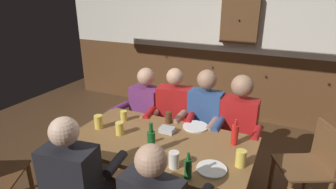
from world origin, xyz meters
The scene contains 23 objects.
back_wall_upper centered at (0.00, 2.35, 1.90)m, with size 6.21×0.12×1.56m, color beige.
back_wall_wainscot centered at (0.00, 2.35, 0.56)m, with size 6.21×0.12×1.12m, color brown.
dining_table centered at (0.00, -0.16, 0.66)m, with size 1.66×0.91×0.77m.
person_0 centered at (-0.57, 0.52, 0.66)m, with size 0.55×0.57×1.20m.
person_1 centered at (-0.17, 0.51, 0.67)m, with size 0.58×0.57×1.24m.
person_2 centered at (0.19, 0.52, 0.69)m, with size 0.50×0.49×1.26m.
person_3 centered at (0.56, 0.52, 0.69)m, with size 0.52×0.50×1.25m.
person_4 centered at (-0.34, -0.85, 0.69)m, with size 0.56×0.58×1.25m.
chair_empty_far_end centered at (1.29, 0.50, 0.48)m, with size 0.59×0.59×0.88m.
table_candle centered at (-0.05, -0.22, 0.81)m, with size 0.04×0.04×0.08m, color #F9E08C.
condiment_caddy centered at (-0.01, 0.01, 0.79)m, with size 0.14×0.10×0.05m, color #B2B7BC.
plate_0 centered at (0.55, -0.38, 0.78)m, with size 0.23×0.23×0.01m, color white.
plate_1 centered at (0.20, 0.22, 0.78)m, with size 0.25×0.25×0.01m, color white.
bottle_0 centered at (0.02, -0.36, 0.87)m, with size 0.07×0.07×0.27m.
bottle_1 centered at (0.62, 0.06, 0.86)m, with size 0.06×0.06×0.24m.
bottle_2 centered at (0.42, -0.55, 0.85)m, with size 0.06×0.06×0.21m.
pint_glass_0 centered at (-0.65, -0.20, 0.83)m, with size 0.08×0.08×0.13m, color #E5C64C.
pint_glass_1 centered at (-0.39, -0.22, 0.83)m, with size 0.08×0.08×0.12m, color #E5C64C.
pint_glass_2 centered at (-0.08, 0.20, 0.83)m, with size 0.07×0.07×0.12m, color #4C2D19.
pint_glass_3 centered at (-0.53, 0.05, 0.82)m, with size 0.07×0.07×0.11m, color #E5C64C.
pint_glass_4 centered at (0.28, -0.47, 0.83)m, with size 0.08×0.08×0.13m, color white.
pint_glass_5 centered at (0.74, -0.24, 0.84)m, with size 0.08×0.08×0.14m, color #E5C64C.
wall_dart_cabinet centered at (0.16, 2.22, 1.64)m, with size 0.56×0.15×0.70m.
Camera 1 is at (0.99, -2.09, 2.03)m, focal length 29.15 mm.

